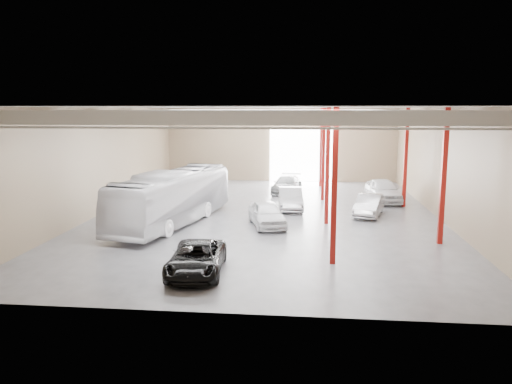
% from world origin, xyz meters
% --- Properties ---
extents(depot_shell, '(22.12, 32.12, 7.06)m').
position_xyz_m(depot_shell, '(0.13, 0.48, 4.98)').
color(depot_shell, '#4D4D52').
rests_on(depot_shell, ground).
extents(coach_bus, '(5.09, 12.02, 3.26)m').
position_xyz_m(coach_bus, '(-5.47, -2.95, 1.63)').
color(coach_bus, white).
rests_on(coach_bus, ground).
extents(black_sedan, '(2.52, 4.90, 1.32)m').
position_xyz_m(black_sedan, '(-2.00, -12.02, 0.66)').
color(black_sedan, black).
rests_on(black_sedan, ground).
extents(car_row_a, '(2.92, 4.70, 1.49)m').
position_xyz_m(car_row_a, '(0.25, -3.00, 0.75)').
color(car_row_a, white).
rests_on(car_row_a, ground).
extents(car_row_b, '(1.98, 4.63, 1.49)m').
position_xyz_m(car_row_b, '(1.47, 2.20, 0.74)').
color(car_row_b, '#B2B3B7').
rests_on(car_row_b, ground).
extents(car_row_c, '(2.65, 5.11, 1.41)m').
position_xyz_m(car_row_c, '(0.93, 9.00, 0.71)').
color(car_row_c, slate).
rests_on(car_row_c, ground).
extents(car_right_near, '(2.55, 4.45, 1.39)m').
position_xyz_m(car_right_near, '(6.65, 0.59, 0.69)').
color(car_right_near, silver).
rests_on(car_right_near, ground).
extents(car_right_far, '(2.53, 5.21, 1.71)m').
position_xyz_m(car_right_far, '(8.30, 5.79, 0.86)').
color(car_right_far, silver).
rests_on(car_right_far, ground).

